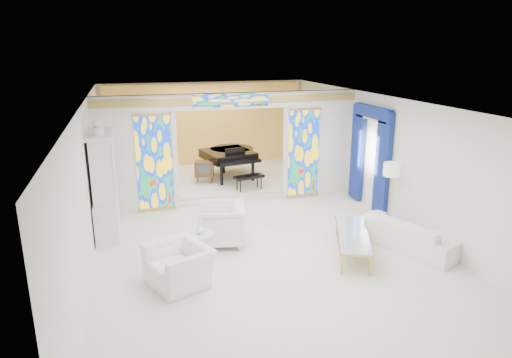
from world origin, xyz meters
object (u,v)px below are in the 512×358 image
object	(u,v)px
armchair_left	(179,265)
armchair_right	(222,224)
china_cabinet	(105,186)
sofa	(408,233)
tv_console	(204,169)
coffee_table	(353,234)
grand_piano	(231,154)

from	to	relation	value
armchair_left	armchair_right	distance (m)	1.87
armchair_right	china_cabinet	bearing A→B (deg)	-104.12
china_cabinet	sofa	distance (m)	6.69
china_cabinet	armchair_left	bearing A→B (deg)	-64.41
tv_console	sofa	bearing A→B (deg)	-42.94
china_cabinet	armchair_left	world-z (taller)	china_cabinet
coffee_table	tv_console	distance (m)	5.80
armchair_right	sofa	distance (m)	4.00
armchair_left	coffee_table	xyz separation A→B (m)	(3.60, 0.28, 0.06)
china_cabinet	armchair_left	distance (m)	3.08
armchair_left	armchair_right	bearing A→B (deg)	121.63
sofa	tv_console	xyz separation A→B (m)	(-3.43, 5.44, 0.28)
coffee_table	grand_piano	distance (m)	5.97
armchair_right	sofa	bearing A→B (deg)	83.26
china_cabinet	grand_piano	bearing A→B (deg)	43.10
china_cabinet	grand_piano	world-z (taller)	china_cabinet
sofa	armchair_left	bearing A→B (deg)	70.14
sofa	tv_console	world-z (taller)	tv_console
armchair_right	grand_piano	bearing A→B (deg)	176.66
sofa	grand_piano	bearing A→B (deg)	0.70
armchair_left	coffee_table	world-z (taller)	armchair_left
grand_piano	tv_console	bearing A→B (deg)	-166.56
china_cabinet	tv_console	world-z (taller)	china_cabinet
sofa	grand_piano	size ratio (longest dim) A/B	0.78
sofa	tv_console	size ratio (longest dim) A/B	3.40
grand_piano	sofa	bearing A→B (deg)	-78.91
armchair_right	tv_console	bearing A→B (deg)	-172.71
armchair_right	grand_piano	xyz separation A→B (m)	(1.26, 4.59, 0.44)
tv_console	grand_piano	bearing A→B (deg)	40.32
armchair_left	china_cabinet	bearing A→B (deg)	-176.69
sofa	grand_piano	world-z (taller)	grand_piano
coffee_table	tv_console	bearing A→B (deg)	111.81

